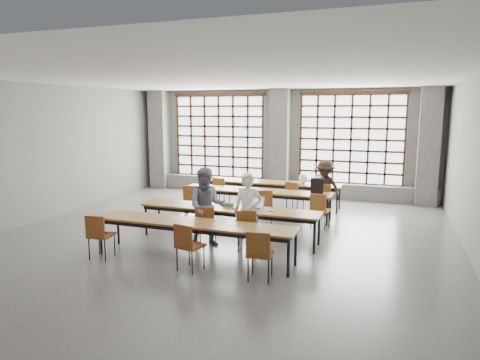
{
  "coord_description": "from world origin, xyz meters",
  "views": [
    {
      "loc": [
        3.49,
        -8.46,
        2.85
      ],
      "look_at": [
        0.33,
        0.4,
        1.29
      ],
      "focal_mm": 32.0,
      "sensor_mm": 36.0,
      "label": 1
    }
  ],
  "objects_px": {
    "desk_row_a": "(273,184)",
    "student_female": "(207,207)",
    "chair_mid_right": "(319,207)",
    "green_box": "(228,205)",
    "chair_mid_left": "(192,198)",
    "backpack": "(317,186)",
    "chair_near_left": "(99,232)",
    "chair_back_right": "(324,196)",
    "red_pouch": "(101,233)",
    "chair_near_right": "(259,251)",
    "laptop_front": "(255,206)",
    "student_male": "(248,212)",
    "student_back": "(325,188)",
    "desk_row_c": "(229,211)",
    "chair_front_left": "(206,222)",
    "desk_row_d": "(194,225)",
    "desk_row_b": "(256,193)",
    "chair_back_mid": "(294,194)",
    "chair_front_right": "(247,226)",
    "laptop_back": "(320,182)",
    "chair_back_left": "(220,189)",
    "mouse": "(271,210)",
    "chair_near_mid": "(187,242)",
    "phone": "(235,209)",
    "chair_mid_centre": "(264,203)"
  },
  "relations": [
    {
      "from": "desk_row_a",
      "to": "phone",
      "type": "bearing_deg",
      "value": -87.31
    },
    {
      "from": "desk_row_a",
      "to": "desk_row_c",
      "type": "relative_size",
      "value": 1.0
    },
    {
      "from": "desk_row_c",
      "to": "green_box",
      "type": "distance_m",
      "value": 0.15
    },
    {
      "from": "student_female",
      "to": "desk_row_b",
      "type": "bearing_deg",
      "value": 64.19
    },
    {
      "from": "chair_near_mid",
      "to": "phone",
      "type": "xyz_separation_m",
      "value": [
        0.2,
        1.88,
        0.2
      ]
    },
    {
      "from": "chair_back_left",
      "to": "laptop_front",
      "type": "relative_size",
      "value": 2.28
    },
    {
      "from": "chair_mid_left",
      "to": "backpack",
      "type": "bearing_deg",
      "value": 12.01
    },
    {
      "from": "chair_mid_right",
      "to": "green_box",
      "type": "relative_size",
      "value": 3.52
    },
    {
      "from": "backpack",
      "to": "red_pouch",
      "type": "height_order",
      "value": "backpack"
    },
    {
      "from": "chair_mid_left",
      "to": "mouse",
      "type": "xyz_separation_m",
      "value": [
        2.59,
        -1.53,
        0.21
      ]
    },
    {
      "from": "desk_row_a",
      "to": "student_female",
      "type": "height_order",
      "value": "student_female"
    },
    {
      "from": "chair_back_mid",
      "to": "chair_front_right",
      "type": "distance_m",
      "value": 3.55
    },
    {
      "from": "student_male",
      "to": "student_female",
      "type": "height_order",
      "value": "student_female"
    },
    {
      "from": "chair_near_right",
      "to": "chair_mid_right",
      "type": "bearing_deg",
      "value": 83.06
    },
    {
      "from": "chair_near_left",
      "to": "red_pouch",
      "type": "distance_m",
      "value": 0.09
    },
    {
      "from": "desk_row_a",
      "to": "chair_back_right",
      "type": "bearing_deg",
      "value": -21.46
    },
    {
      "from": "chair_near_mid",
      "to": "laptop_front",
      "type": "relative_size",
      "value": 2.28
    },
    {
      "from": "chair_back_left",
      "to": "mouse",
      "type": "relative_size",
      "value": 8.98
    },
    {
      "from": "chair_mid_right",
      "to": "red_pouch",
      "type": "distance_m",
      "value": 4.98
    },
    {
      "from": "chair_back_left",
      "to": "chair_mid_centre",
      "type": "relative_size",
      "value": 1.0
    },
    {
      "from": "laptop_front",
      "to": "green_box",
      "type": "distance_m",
      "value": 0.61
    },
    {
      "from": "red_pouch",
      "to": "desk_row_d",
      "type": "bearing_deg",
      "value": 17.93
    },
    {
      "from": "chair_mid_right",
      "to": "chair_back_right",
      "type": "bearing_deg",
      "value": 94.72
    },
    {
      "from": "chair_back_right",
      "to": "green_box",
      "type": "bearing_deg",
      "value": -120.3
    },
    {
      "from": "chair_near_right",
      "to": "laptop_front",
      "type": "height_order",
      "value": "laptop_front"
    },
    {
      "from": "student_male",
      "to": "student_back",
      "type": "bearing_deg",
      "value": 68.31
    },
    {
      "from": "chair_mid_right",
      "to": "student_female",
      "type": "bearing_deg",
      "value": -135.19
    },
    {
      "from": "chair_near_left",
      "to": "student_female",
      "type": "relative_size",
      "value": 0.53
    },
    {
      "from": "mouse",
      "to": "chair_front_left",
      "type": "bearing_deg",
      "value": -153.76
    },
    {
      "from": "chair_back_left",
      "to": "chair_near_right",
      "type": "bearing_deg",
      "value": -61.14
    },
    {
      "from": "chair_near_right",
      "to": "student_back",
      "type": "relative_size",
      "value": 0.59
    },
    {
      "from": "chair_mid_right",
      "to": "chair_near_right",
      "type": "bearing_deg",
      "value": -96.94
    },
    {
      "from": "student_back",
      "to": "mouse",
      "type": "bearing_deg",
      "value": -78.79
    },
    {
      "from": "chair_back_right",
      "to": "chair_near_right",
      "type": "xyz_separation_m",
      "value": [
        -0.31,
        -4.9,
        0.0
      ]
    },
    {
      "from": "desk_row_c",
      "to": "chair_mid_left",
      "type": "distance_m",
      "value": 2.24
    },
    {
      "from": "desk_row_b",
      "to": "mouse",
      "type": "distance_m",
      "value": 2.39
    },
    {
      "from": "desk_row_d",
      "to": "desk_row_b",
      "type": "bearing_deg",
      "value": 87.61
    },
    {
      "from": "chair_back_right",
      "to": "laptop_front",
      "type": "height_order",
      "value": "laptop_front"
    },
    {
      "from": "chair_mid_right",
      "to": "chair_front_left",
      "type": "distance_m",
      "value": 2.93
    },
    {
      "from": "desk_row_c",
      "to": "student_male",
      "type": "xyz_separation_m",
      "value": [
        0.6,
        -0.5,
        0.13
      ]
    },
    {
      "from": "mouse",
      "to": "laptop_front",
      "type": "bearing_deg",
      "value": 161.81
    },
    {
      "from": "desk_row_a",
      "to": "green_box",
      "type": "relative_size",
      "value": 16.0
    },
    {
      "from": "chair_near_left",
      "to": "green_box",
      "type": "xyz_separation_m",
      "value": [
        1.85,
        2.06,
        0.24
      ]
    },
    {
      "from": "desk_row_d",
      "to": "laptop_front",
      "type": "relative_size",
      "value": 10.34
    },
    {
      "from": "chair_mid_left",
      "to": "laptop_back",
      "type": "distance_m",
      "value": 3.71
    },
    {
      "from": "chair_near_left",
      "to": "laptop_back",
      "type": "relative_size",
      "value": 2.12
    },
    {
      "from": "laptop_back",
      "to": "desk_row_c",
      "type": "bearing_deg",
      "value": -110.55
    },
    {
      "from": "chair_near_right",
      "to": "green_box",
      "type": "relative_size",
      "value": 3.52
    },
    {
      "from": "chair_near_left",
      "to": "backpack",
      "type": "xyz_separation_m",
      "value": [
        3.44,
        4.17,
        0.39
      ]
    },
    {
      "from": "chair_near_left",
      "to": "red_pouch",
      "type": "bearing_deg",
      "value": 95.43
    }
  ]
}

